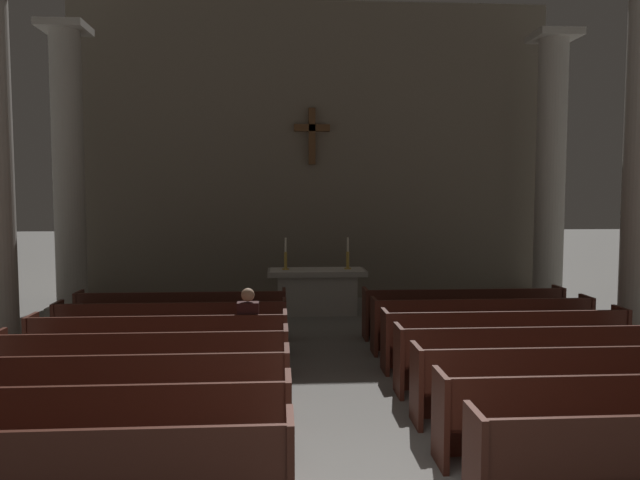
{
  "coord_description": "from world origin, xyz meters",
  "views": [
    {
      "loc": [
        -0.83,
        -4.81,
        2.72
      ],
      "look_at": [
        0.0,
        7.77,
        1.75
      ],
      "focal_mm": 34.49,
      "sensor_mm": 36.0,
      "label": 1
    }
  ],
  "objects_px": {
    "pew_right_row_6": "(482,325)",
    "column_left_third": "(69,175)",
    "candlestick_right": "(348,259)",
    "pew_left_row_3": "(123,392)",
    "pew_left_row_2": "(95,428)",
    "candlestick_left": "(286,259)",
    "pew_right_row_5": "(505,340)",
    "pew_left_row_6": "(172,329)",
    "pew_right_row_7": "(463,312)",
    "column_right_third": "(550,176)",
    "pew_right_row_3": "(571,382)",
    "pew_right_row_4": "(534,358)",
    "pew_left_row_1": "(54,480)",
    "pew_right_row_2": "(621,415)",
    "lone_worshipper": "(248,329)",
    "pew_left_row_4": "(144,365)",
    "pew_left_row_7": "(183,316)",
    "altar": "(317,290)"
  },
  "relations": [
    {
      "from": "pew_left_row_7",
      "to": "pew_right_row_6",
      "type": "xyz_separation_m",
      "value": [
        5.21,
        -1.07,
        0.0
      ]
    },
    {
      "from": "pew_left_row_4",
      "to": "pew_left_row_2",
      "type": "bearing_deg",
      "value": -90.0
    },
    {
      "from": "pew_left_row_3",
      "to": "candlestick_left",
      "type": "relative_size",
      "value": 5.25
    },
    {
      "from": "pew_right_row_6",
      "to": "pew_left_row_2",
      "type": "bearing_deg",
      "value": -140.58
    },
    {
      "from": "column_left_third",
      "to": "pew_left_row_6",
      "type": "bearing_deg",
      "value": -53.47
    },
    {
      "from": "pew_right_row_6",
      "to": "pew_right_row_4",
      "type": "bearing_deg",
      "value": -90.0
    },
    {
      "from": "pew_left_row_7",
      "to": "candlestick_right",
      "type": "xyz_separation_m",
      "value": [
        3.31,
        2.48,
        0.76
      ]
    },
    {
      "from": "pew_left_row_1",
      "to": "column_right_third",
      "type": "xyz_separation_m",
      "value": [
        8.1,
        9.26,
        2.64
      ]
    },
    {
      "from": "pew_left_row_6",
      "to": "pew_right_row_5",
      "type": "xyz_separation_m",
      "value": [
        5.21,
        -1.07,
        0.0
      ]
    },
    {
      "from": "lone_worshipper",
      "to": "pew_right_row_4",
      "type": "bearing_deg",
      "value": -15.85
    },
    {
      "from": "pew_left_row_3",
      "to": "pew_right_row_3",
      "type": "xyz_separation_m",
      "value": [
        5.21,
        0.0,
        0.0
      ]
    },
    {
      "from": "pew_left_row_3",
      "to": "column_left_third",
      "type": "relative_size",
      "value": 0.59
    },
    {
      "from": "pew_left_row_7",
      "to": "pew_right_row_6",
      "type": "bearing_deg",
      "value": -11.61
    },
    {
      "from": "pew_right_row_2",
      "to": "column_right_third",
      "type": "height_order",
      "value": "column_right_third"
    },
    {
      "from": "pew_left_row_2",
      "to": "pew_left_row_7",
      "type": "bearing_deg",
      "value": 90.0
    },
    {
      "from": "pew_left_row_1",
      "to": "candlestick_right",
      "type": "distance_m",
      "value": 9.54
    },
    {
      "from": "pew_right_row_7",
      "to": "column_right_third",
      "type": "relative_size",
      "value": 0.59
    },
    {
      "from": "pew_left_row_6",
      "to": "candlestick_right",
      "type": "relative_size",
      "value": 5.25
    },
    {
      "from": "pew_left_row_2",
      "to": "pew_left_row_3",
      "type": "bearing_deg",
      "value": 90.0
    },
    {
      "from": "pew_left_row_2",
      "to": "pew_right_row_2",
      "type": "height_order",
      "value": "same"
    },
    {
      "from": "pew_right_row_4",
      "to": "column_right_third",
      "type": "relative_size",
      "value": 0.59
    },
    {
      "from": "pew_right_row_4",
      "to": "candlestick_left",
      "type": "height_order",
      "value": "candlestick_left"
    },
    {
      "from": "pew_left_row_6",
      "to": "candlestick_right",
      "type": "distance_m",
      "value": 4.91
    },
    {
      "from": "pew_left_row_3",
      "to": "lone_worshipper",
      "type": "relative_size",
      "value": 2.85
    },
    {
      "from": "pew_left_row_2",
      "to": "pew_left_row_6",
      "type": "height_order",
      "value": "same"
    },
    {
      "from": "pew_left_row_3",
      "to": "pew_right_row_3",
      "type": "height_order",
      "value": "same"
    },
    {
      "from": "pew_left_row_3",
      "to": "pew_right_row_3",
      "type": "distance_m",
      "value": 5.21
    },
    {
      "from": "pew_left_row_6",
      "to": "column_right_third",
      "type": "bearing_deg",
      "value": 25.71
    },
    {
      "from": "lone_worshipper",
      "to": "pew_right_row_7",
      "type": "bearing_deg",
      "value": 28.28
    },
    {
      "from": "pew_left_row_6",
      "to": "pew_right_row_4",
      "type": "relative_size",
      "value": 1.0
    },
    {
      "from": "altar",
      "to": "lone_worshipper",
      "type": "height_order",
      "value": "lone_worshipper"
    },
    {
      "from": "pew_right_row_3",
      "to": "pew_right_row_5",
      "type": "xyz_separation_m",
      "value": [
        0.0,
        2.14,
        0.0
      ]
    },
    {
      "from": "altar",
      "to": "candlestick_left",
      "type": "relative_size",
      "value": 3.07
    },
    {
      "from": "candlestick_right",
      "to": "pew_left_row_3",
      "type": "bearing_deg",
      "value": -116.04
    },
    {
      "from": "pew_left_row_4",
      "to": "pew_left_row_7",
      "type": "distance_m",
      "value": 3.21
    },
    {
      "from": "pew_left_row_1",
      "to": "column_left_third",
      "type": "xyz_separation_m",
      "value": [
        -2.89,
        9.26,
        2.64
      ]
    },
    {
      "from": "pew_right_row_4",
      "to": "column_left_third",
      "type": "relative_size",
      "value": 0.59
    },
    {
      "from": "pew_left_row_2",
      "to": "candlestick_left",
      "type": "relative_size",
      "value": 5.25
    },
    {
      "from": "pew_left_row_2",
      "to": "pew_left_row_6",
      "type": "distance_m",
      "value": 4.29
    },
    {
      "from": "pew_left_row_1",
      "to": "lone_worshipper",
      "type": "bearing_deg",
      "value": 73.24
    },
    {
      "from": "pew_left_row_6",
      "to": "pew_right_row_5",
      "type": "distance_m",
      "value": 5.32
    },
    {
      "from": "pew_right_row_2",
      "to": "candlestick_left",
      "type": "bearing_deg",
      "value": 112.87
    },
    {
      "from": "pew_right_row_6",
      "to": "column_left_third",
      "type": "height_order",
      "value": "column_left_third"
    },
    {
      "from": "pew_left_row_6",
      "to": "pew_left_row_7",
      "type": "height_order",
      "value": "same"
    },
    {
      "from": "pew_right_row_5",
      "to": "altar",
      "type": "xyz_separation_m",
      "value": [
        -2.61,
        4.62,
        0.06
      ]
    },
    {
      "from": "pew_right_row_6",
      "to": "altar",
      "type": "bearing_deg",
      "value": 126.27
    },
    {
      "from": "pew_right_row_2",
      "to": "column_right_third",
      "type": "distance_m",
      "value": 9.08
    },
    {
      "from": "pew_right_row_5",
      "to": "pew_right_row_6",
      "type": "bearing_deg",
      "value": 90.0
    },
    {
      "from": "pew_left_row_4",
      "to": "column_right_third",
      "type": "height_order",
      "value": "column_right_third"
    },
    {
      "from": "pew_right_row_7",
      "to": "column_left_third",
      "type": "bearing_deg",
      "value": 160.75
    }
  ]
}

